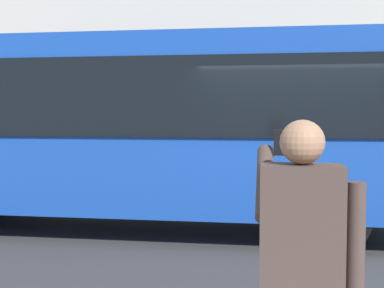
{
  "coord_description": "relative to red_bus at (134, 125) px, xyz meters",
  "views": [
    {
      "loc": [
        0.28,
        7.49,
        1.88
      ],
      "look_at": [
        1.49,
        -0.41,
        1.39
      ],
      "focal_mm": 48.01,
      "sensor_mm": 36.0,
      "label": 1
    }
  ],
  "objects": [
    {
      "name": "ground_plane",
      "position": [
        -2.47,
        0.57,
        -1.68
      ],
      "size": [
        60.0,
        60.0,
        0.0
      ],
      "primitive_type": "plane",
      "color": "#38383A"
    },
    {
      "name": "pedestrian_photographer",
      "position": [
        -2.35,
        5.52,
        -0.54
      ],
      "size": [
        0.53,
        0.52,
        1.7
      ],
      "color": "#4C4238",
      "rests_on": "sidewalk_curb"
    },
    {
      "name": "red_bus",
      "position": [
        0.0,
        0.0,
        0.0
      ],
      "size": [
        9.05,
        2.54,
        3.08
      ],
      "color": "#1947AD",
      "rests_on": "ground_plane"
    }
  ]
}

